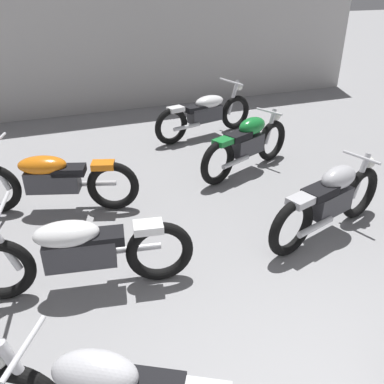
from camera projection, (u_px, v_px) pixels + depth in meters
name	position (u px, v px, depth m)	size (l,w,h in m)	color
back_wall	(97.00, 26.00, 8.57)	(12.85, 0.24, 3.60)	#BCBAB7
motorcycle_left_row_1	(79.00, 251.00, 3.86)	(2.15, 0.70, 0.97)	black
motorcycle_left_row_2	(52.00, 179.00, 5.21)	(2.09, 0.92, 0.97)	black
motorcycle_right_row_1	(330.00, 200.00, 4.73)	(1.92, 0.73, 0.88)	black
motorcycle_right_row_2	(247.00, 143.00, 6.30)	(1.86, 0.85, 0.88)	black
motorcycle_right_row_3	(206.00, 113.00, 7.71)	(2.14, 0.81, 0.97)	black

